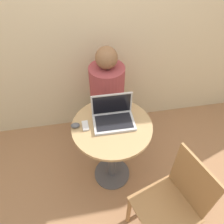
# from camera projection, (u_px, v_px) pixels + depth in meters

# --- Properties ---
(ground_plane) EXTENTS (12.00, 12.00, 0.00)m
(ground_plane) POSITION_uv_depth(u_px,v_px,m) (112.00, 173.00, 2.29)
(ground_plane) COLOR #9E704C
(back_wall) EXTENTS (7.00, 0.05, 2.60)m
(back_wall) POSITION_uv_depth(u_px,v_px,m) (96.00, 17.00, 1.95)
(back_wall) COLOR beige
(back_wall) RESTS_ON ground_plane
(round_table) EXTENTS (0.65, 0.65, 0.76)m
(round_table) POSITION_uv_depth(u_px,v_px,m) (112.00, 141.00, 1.90)
(round_table) COLOR #4C4C51
(round_table) RESTS_ON ground_plane
(laptop) EXTENTS (0.33, 0.22, 0.22)m
(laptop) POSITION_uv_depth(u_px,v_px,m) (113.00, 116.00, 1.76)
(laptop) COLOR #B7B7BC
(laptop) RESTS_ON round_table
(cell_phone) EXTENTS (0.05, 0.10, 0.02)m
(cell_phone) POSITION_uv_depth(u_px,v_px,m) (85.00, 126.00, 1.74)
(cell_phone) COLOR silver
(cell_phone) RESTS_ON round_table
(computer_mouse) EXTENTS (0.07, 0.05, 0.04)m
(computer_mouse) POSITION_uv_depth(u_px,v_px,m) (75.00, 125.00, 1.73)
(computer_mouse) COLOR #4C4C51
(computer_mouse) RESTS_ON round_table
(chair_empty) EXTENTS (0.50, 0.50, 0.91)m
(chair_empty) POSITION_uv_depth(u_px,v_px,m) (172.00, 203.00, 1.59)
(chair_empty) COLOR #9E7042
(chair_empty) RESTS_ON ground_plane
(person_seated) EXTENTS (0.37, 0.54, 1.16)m
(person_seated) POSITION_uv_depth(u_px,v_px,m) (107.00, 102.00, 2.37)
(person_seated) COLOR brown
(person_seated) RESTS_ON ground_plane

